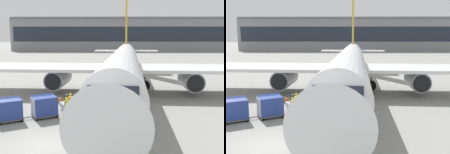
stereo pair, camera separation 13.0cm
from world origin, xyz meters
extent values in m
plane|color=gray|center=(0.00, 0.00, 0.00)|extent=(600.00, 600.00, 0.00)
cylinder|color=white|center=(5.51, 15.08, 3.53)|extent=(5.75, 36.94, 3.55)
cube|color=gold|center=(5.51, 15.08, 3.53)|extent=(5.70, 35.47, 0.43)
cone|color=white|center=(4.30, -5.05, 3.53)|extent=(3.58, 3.75, 3.37)
cone|color=white|center=(6.79, 36.28, 3.80)|extent=(3.35, 5.85, 3.02)
cube|color=white|center=(-3.87, 16.57, 3.00)|extent=(17.89, 8.39, 0.36)
cylinder|color=#93969E|center=(-2.36, 15.74, 1.72)|extent=(2.48, 4.91, 2.20)
cylinder|color=black|center=(-2.50, 13.31, 1.72)|extent=(1.87, 0.23, 1.87)
cube|color=white|center=(15.00, 15.43, 3.00)|extent=(17.89, 8.39, 0.36)
cylinder|color=#93969E|center=(13.40, 14.79, 1.72)|extent=(2.48, 4.91, 2.20)
cylinder|color=black|center=(13.25, 12.36, 1.72)|extent=(1.87, 0.23, 1.87)
cube|color=gold|center=(6.70, 34.86, 9.76)|extent=(0.54, 4.42, 11.04)
cube|color=white|center=(6.68, 34.58, 4.07)|extent=(12.04, 3.65, 0.20)
cube|color=#1E2633|center=(4.45, -2.57, 4.07)|extent=(2.58, 1.74, 0.78)
cylinder|color=#47474C|center=(4.85, 4.07, 1.21)|extent=(0.22, 0.22, 1.09)
sphere|color=black|center=(4.85, 4.07, 0.67)|extent=(1.34, 1.34, 1.34)
cylinder|color=#47474C|center=(2.96, 17.08, 1.21)|extent=(0.22, 0.22, 1.09)
sphere|color=black|center=(2.96, 17.08, 0.67)|extent=(1.34, 1.34, 1.34)
cylinder|color=#47474C|center=(8.28, 16.76, 1.21)|extent=(0.22, 0.22, 1.09)
sphere|color=black|center=(8.28, 16.76, 0.67)|extent=(1.34, 1.34, 1.34)
cube|color=#A3A8B2|center=(1.14, 8.36, 0.50)|extent=(3.75, 3.00, 0.44)
cube|color=black|center=(0.15, 8.24, 1.07)|extent=(0.79, 0.78, 0.70)
cylinder|color=#333338|center=(0.75, 8.56, 1.12)|extent=(0.08, 0.08, 0.80)
cube|color=#A3A8B2|center=(2.18, 8.91, 1.80)|extent=(4.66, 3.04, 2.30)
cube|color=black|center=(2.18, 8.91, 1.89)|extent=(4.47, 2.85, 2.15)
cube|color=#333338|center=(2.39, 8.52, 1.92)|extent=(4.22, 2.27, 2.33)
cube|color=#333338|center=(1.98, 9.30, 1.92)|extent=(4.22, 2.27, 2.33)
cylinder|color=black|center=(2.54, 8.27, 0.28)|extent=(0.59, 0.44, 0.56)
cylinder|color=black|center=(1.85, 9.57, 0.28)|extent=(0.59, 0.44, 0.56)
cylinder|color=black|center=(0.43, 7.15, 0.28)|extent=(0.59, 0.44, 0.56)
cylinder|color=black|center=(-0.25, 8.46, 0.28)|extent=(0.59, 0.44, 0.56)
cube|color=#515156|center=(-1.44, 5.80, 0.21)|extent=(2.53, 2.38, 0.12)
cylinder|color=#4C4C51|center=(-2.62, 5.14, 0.20)|extent=(0.64, 0.40, 0.07)
cube|color=navy|center=(-1.44, 5.80, 1.02)|extent=(2.39, 2.24, 1.50)
cube|color=navy|center=(-1.65, 6.16, 1.54)|extent=(2.02, 1.62, 0.74)
cube|color=silver|center=(-2.29, 5.33, 1.02)|extent=(0.73, 1.27, 1.38)
sphere|color=black|center=(-2.48, 6.00, 0.15)|extent=(0.30, 0.30, 0.30)
sphere|color=black|center=(-1.81, 4.82, 0.15)|extent=(0.30, 0.30, 0.30)
sphere|color=black|center=(-1.08, 6.79, 0.15)|extent=(0.30, 0.30, 0.30)
sphere|color=black|center=(-0.41, 5.60, 0.15)|extent=(0.30, 0.30, 0.30)
cube|color=#515156|center=(-4.02, 4.72, 0.21)|extent=(2.53, 2.38, 0.12)
cube|color=navy|center=(-4.02, 4.72, 1.02)|extent=(2.39, 2.24, 1.50)
cube|color=navy|center=(-4.22, 5.08, 1.54)|extent=(2.02, 1.62, 0.74)
sphere|color=black|center=(-4.38, 3.73, 0.15)|extent=(0.30, 0.30, 0.30)
sphere|color=black|center=(-3.65, 5.70, 0.15)|extent=(0.30, 0.30, 0.30)
sphere|color=black|center=(-2.99, 4.52, 0.15)|extent=(0.30, 0.30, 0.30)
cylinder|color=black|center=(0.49, 5.77, 0.43)|extent=(0.15, 0.15, 0.86)
cylinder|color=black|center=(0.37, 5.91, 0.43)|extent=(0.15, 0.15, 0.86)
cube|color=yellow|center=(0.43, 5.84, 1.15)|extent=(0.43, 0.44, 0.58)
cube|color=white|center=(0.33, 5.76, 1.15)|extent=(0.23, 0.26, 0.08)
sphere|color=beige|center=(0.43, 5.84, 1.56)|extent=(0.21, 0.21, 0.21)
sphere|color=yellow|center=(0.43, 5.84, 1.63)|extent=(0.23, 0.23, 0.23)
cylinder|color=yellow|center=(0.58, 5.66, 1.10)|extent=(0.09, 0.09, 0.56)
cylinder|color=yellow|center=(0.27, 6.02, 1.10)|extent=(0.09, 0.09, 0.56)
cylinder|color=#333847|center=(-1.19, 5.39, 0.43)|extent=(0.15, 0.15, 0.86)
cylinder|color=#333847|center=(-1.04, 5.48, 0.43)|extent=(0.15, 0.15, 0.86)
cube|color=yellow|center=(-1.11, 5.44, 1.15)|extent=(0.45, 0.40, 0.58)
cube|color=white|center=(-1.18, 5.54, 1.15)|extent=(0.30, 0.19, 0.08)
sphere|color=tan|center=(-1.11, 5.44, 1.56)|extent=(0.21, 0.21, 0.21)
sphere|color=yellow|center=(-1.11, 5.44, 1.63)|extent=(0.23, 0.23, 0.23)
cylinder|color=yellow|center=(-1.32, 5.31, 1.10)|extent=(0.09, 0.09, 0.56)
cylinder|color=yellow|center=(-0.91, 5.56, 1.10)|extent=(0.09, 0.09, 0.56)
cylinder|color=black|center=(0.57, 7.44, 0.43)|extent=(0.15, 0.15, 0.86)
cylinder|color=black|center=(0.44, 7.31, 0.43)|extent=(0.15, 0.15, 0.86)
cube|color=yellow|center=(0.51, 7.37, 1.15)|extent=(0.44, 0.44, 0.58)
cube|color=white|center=(0.60, 7.29, 1.15)|extent=(0.24, 0.25, 0.08)
sphere|color=tan|center=(0.51, 7.37, 1.56)|extent=(0.21, 0.21, 0.21)
sphere|color=yellow|center=(0.51, 7.37, 1.63)|extent=(0.23, 0.23, 0.23)
cylinder|color=yellow|center=(0.67, 7.55, 1.10)|extent=(0.09, 0.09, 0.56)
cylinder|color=yellow|center=(0.34, 7.20, 1.10)|extent=(0.09, 0.09, 0.56)
cube|color=black|center=(-0.48, 13.07, 0.03)|extent=(0.60, 0.60, 0.05)
cone|color=orange|center=(-0.48, 13.07, 0.37)|extent=(0.48, 0.48, 0.64)
cylinder|color=white|center=(-0.48, 13.07, 0.40)|extent=(0.27, 0.27, 0.08)
cube|color=black|center=(-1.21, 10.87, 0.03)|extent=(0.66, 0.66, 0.05)
cone|color=orange|center=(-1.21, 10.87, 0.40)|extent=(0.53, 0.53, 0.70)
cylinder|color=white|center=(-1.21, 10.87, 0.43)|extent=(0.29, 0.29, 0.08)
cube|color=yellow|center=(5.63, 15.08, 0.00)|extent=(0.20, 110.00, 0.01)
cube|color=gray|center=(6.42, 114.53, 7.43)|extent=(99.46, 19.30, 14.86)
cube|color=#1E2633|center=(6.42, 104.83, 7.80)|extent=(96.47, 0.10, 6.69)
cube|color=slate|center=(6.42, 112.60, 15.21)|extent=(98.46, 16.41, 0.70)
camera|label=1|loc=(4.48, -15.57, 6.79)|focal=41.97mm
camera|label=2|loc=(4.61, -15.57, 6.79)|focal=41.97mm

